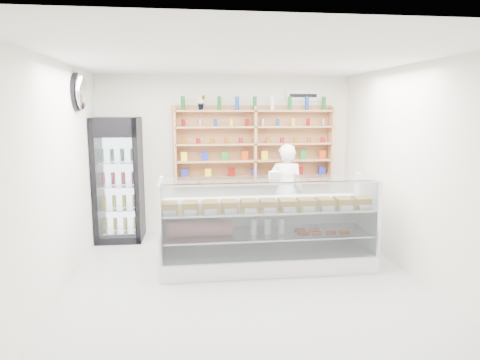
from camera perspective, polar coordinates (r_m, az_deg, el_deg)
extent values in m
plane|color=#B7B8BC|center=(5.68, 0.58, -13.53)|extent=(5.00, 5.00, 0.00)
plane|color=white|center=(5.25, 0.64, 15.84)|extent=(5.00, 5.00, 0.00)
plane|color=silver|center=(7.75, -1.90, 3.43)|extent=(4.50, 0.00, 4.50)
plane|color=silver|center=(2.89, 7.39, -7.11)|extent=(4.50, 0.00, 4.50)
plane|color=silver|center=(5.46, -23.49, 0.07)|extent=(0.00, 5.00, 5.00)
plane|color=silver|center=(6.02, 22.36, 0.95)|extent=(0.00, 5.00, 5.00)
cube|color=white|center=(6.14, 3.55, -10.47)|extent=(2.95, 0.83, 0.25)
cube|color=white|center=(6.38, 2.94, -5.64)|extent=(2.95, 0.05, 0.62)
cube|color=silver|center=(6.03, 3.59, -7.09)|extent=(2.83, 0.73, 0.02)
cube|color=silver|center=(5.93, 3.62, -3.73)|extent=(2.89, 0.77, 0.02)
cube|color=silver|center=(5.57, 4.39, -5.70)|extent=(2.89, 0.12, 1.03)
cube|color=silver|center=(5.80, 3.76, 0.13)|extent=(2.89, 0.58, 0.01)
imported|color=white|center=(7.37, 6.10, -1.52)|extent=(0.67, 0.51, 1.64)
cube|color=black|center=(7.50, -15.84, 0.07)|extent=(0.76, 0.74, 2.08)
cube|color=#27053B|center=(7.07, -16.52, 6.69)|extent=(0.73, 0.05, 0.29)
cube|color=silver|center=(7.16, -16.17, -1.13)|extent=(0.63, 0.02, 1.64)
cube|color=tan|center=(7.54, -8.64, 4.61)|extent=(0.04, 0.28, 1.33)
cube|color=tan|center=(7.64, 1.96, 4.77)|extent=(0.04, 0.28, 1.33)
cube|color=tan|center=(7.98, 11.97, 4.78)|extent=(0.04, 0.28, 1.33)
cube|color=tan|center=(7.71, 1.93, 0.40)|extent=(2.80, 0.28, 0.03)
cube|color=tan|center=(7.67, 1.94, 2.61)|extent=(2.80, 0.28, 0.03)
cube|color=tan|center=(7.64, 1.96, 4.85)|extent=(2.80, 0.28, 0.03)
cube|color=tan|center=(7.62, 1.97, 7.10)|extent=(2.80, 0.28, 0.03)
cube|color=tan|center=(7.61, 1.98, 9.20)|extent=(2.80, 0.28, 0.03)
imported|color=#1E6626|center=(7.52, -5.14, 10.26)|extent=(0.17, 0.16, 0.26)
ellipsoid|color=silver|center=(6.54, -20.47, 10.93)|extent=(0.15, 0.50, 0.50)
cube|color=white|center=(7.93, 8.40, 11.07)|extent=(0.62, 0.03, 0.20)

